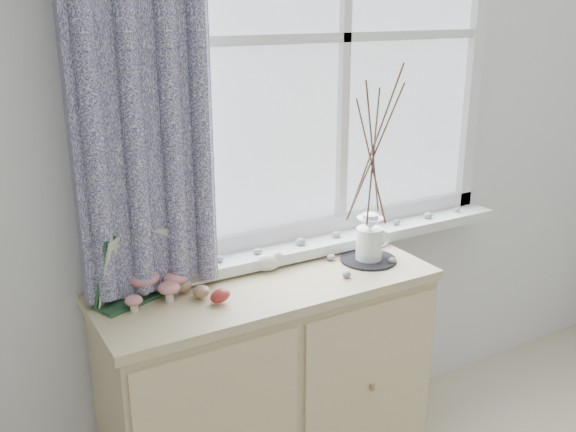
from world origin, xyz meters
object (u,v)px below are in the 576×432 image
at_px(botanical_book, 141,266).
at_px(toadstool_cluster, 155,282).
at_px(sideboard, 270,389).
at_px(twig_pitcher, 373,149).

height_order(botanical_book, toadstool_cluster, botanical_book).
height_order(sideboard, botanical_book, botanical_book).
height_order(toadstool_cluster, twig_pitcher, twig_pitcher).
bearing_deg(toadstool_cluster, botanical_book, -177.91).
height_order(sideboard, toadstool_cluster, toadstool_cluster).
xyz_separation_m(botanical_book, twig_pitcher, (0.84, -0.09, 0.30)).
bearing_deg(twig_pitcher, toadstool_cluster, -162.96).
distance_m(sideboard, botanical_book, 0.69).
bearing_deg(sideboard, twig_pitcher, -0.92).
height_order(sideboard, twig_pitcher, twig_pitcher).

